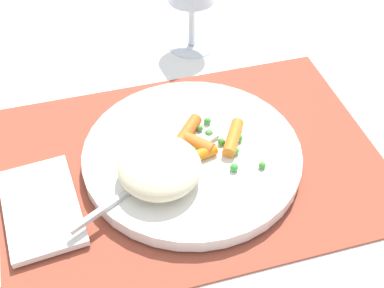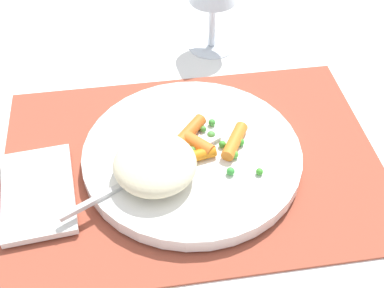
# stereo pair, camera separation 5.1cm
# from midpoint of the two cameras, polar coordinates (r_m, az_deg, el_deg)

# --- Properties ---
(ground_plane) EXTENTS (2.40, 2.40, 0.00)m
(ground_plane) POSITION_cam_midpoint_polar(r_m,az_deg,el_deg) (0.61, -2.40, -2.28)
(ground_plane) COLOR white
(placemat) EXTENTS (0.44, 0.31, 0.01)m
(placemat) POSITION_cam_midpoint_polar(r_m,az_deg,el_deg) (0.61, -2.41, -2.08)
(placemat) COLOR #9E4733
(placemat) RESTS_ON ground_plane
(plate) EXTENTS (0.25, 0.25, 0.02)m
(plate) POSITION_cam_midpoint_polar(r_m,az_deg,el_deg) (0.60, -2.44, -1.35)
(plate) COLOR white
(plate) RESTS_ON placemat
(rice_mound) EXTENTS (0.09, 0.09, 0.04)m
(rice_mound) POSITION_cam_midpoint_polar(r_m,az_deg,el_deg) (0.55, -6.24, -2.65)
(rice_mound) COLOR beige
(rice_mound) RESTS_ON plate
(carrot_portion) EXTENTS (0.09, 0.07, 0.02)m
(carrot_portion) POSITION_cam_midpoint_polar(r_m,az_deg,el_deg) (0.59, -0.83, 0.38)
(carrot_portion) COLOR orange
(carrot_portion) RESTS_ON plate
(pea_scatter) EXTENTS (0.09, 0.09, 0.01)m
(pea_scatter) POSITION_cam_midpoint_polar(r_m,az_deg,el_deg) (0.59, 0.01, -0.26)
(pea_scatter) COLOR green
(pea_scatter) RESTS_ON plate
(fork) EXTENTS (0.18, 0.11, 0.01)m
(fork) POSITION_cam_midpoint_polar(r_m,az_deg,el_deg) (0.57, -5.76, -2.78)
(fork) COLOR silver
(fork) RESTS_ON plate
(napkin) EXTENTS (0.09, 0.13, 0.01)m
(napkin) POSITION_cam_midpoint_polar(r_m,az_deg,el_deg) (0.58, -18.71, -6.71)
(napkin) COLOR white
(napkin) RESTS_ON placemat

